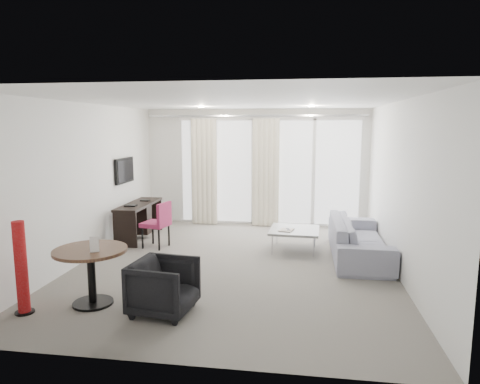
# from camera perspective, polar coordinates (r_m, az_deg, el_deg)

# --- Properties ---
(floor) EXTENTS (5.00, 6.00, 0.00)m
(floor) POSITION_cam_1_polar(r_m,az_deg,el_deg) (7.04, -0.72, -9.63)
(floor) COLOR slate
(floor) RESTS_ON ground
(ceiling) EXTENTS (5.00, 6.00, 0.00)m
(ceiling) POSITION_cam_1_polar(r_m,az_deg,el_deg) (6.69, -0.77, 12.00)
(ceiling) COLOR white
(ceiling) RESTS_ON ground
(wall_left) EXTENTS (0.00, 6.00, 2.60)m
(wall_left) POSITION_cam_1_polar(r_m,az_deg,el_deg) (7.56, -19.82, 1.24)
(wall_left) COLOR silver
(wall_left) RESTS_ON ground
(wall_right) EXTENTS (0.00, 6.00, 2.60)m
(wall_right) POSITION_cam_1_polar(r_m,az_deg,el_deg) (6.81, 20.49, 0.43)
(wall_right) COLOR silver
(wall_right) RESTS_ON ground
(wall_front) EXTENTS (5.00, 0.00, 2.60)m
(wall_front) POSITION_cam_1_polar(r_m,az_deg,el_deg) (3.86, -7.86, -5.12)
(wall_front) COLOR silver
(wall_front) RESTS_ON ground
(window_panel) EXTENTS (4.00, 0.02, 2.38)m
(window_panel) POSITION_cam_1_polar(r_m,az_deg,el_deg) (9.67, 3.83, 2.68)
(window_panel) COLOR white
(window_panel) RESTS_ON ground
(window_frame) EXTENTS (4.10, 0.06, 2.44)m
(window_frame) POSITION_cam_1_polar(r_m,az_deg,el_deg) (9.65, 3.83, 2.67)
(window_frame) COLOR white
(window_frame) RESTS_ON ground
(curtain_left) EXTENTS (0.60, 0.20, 2.38)m
(curtain_left) POSITION_cam_1_polar(r_m,az_deg,el_deg) (9.73, -4.80, 2.70)
(curtain_left) COLOR beige
(curtain_left) RESTS_ON ground
(curtain_right) EXTENTS (0.60, 0.20, 2.38)m
(curtain_right) POSITION_cam_1_polar(r_m,az_deg,el_deg) (9.51, 3.45, 2.58)
(curtain_right) COLOR beige
(curtain_right) RESTS_ON ground
(curtain_track) EXTENTS (4.80, 0.04, 0.04)m
(curtain_track) POSITION_cam_1_polar(r_m,az_deg,el_deg) (9.48, 1.99, 10.14)
(curtain_track) COLOR #B2B2B7
(curtain_track) RESTS_ON ceiling
(downlight_a) EXTENTS (0.12, 0.12, 0.02)m
(downlight_a) POSITION_cam_1_polar(r_m,az_deg,el_deg) (8.44, -5.16, 11.23)
(downlight_a) COLOR #FFE0B2
(downlight_a) RESTS_ON ceiling
(downlight_b) EXTENTS (0.12, 0.12, 0.02)m
(downlight_b) POSITION_cam_1_polar(r_m,az_deg,el_deg) (8.21, 9.53, 11.22)
(downlight_b) COLOR #FFE0B2
(downlight_b) RESTS_ON ceiling
(desk) EXTENTS (0.47, 1.50, 0.70)m
(desk) POSITION_cam_1_polar(r_m,az_deg,el_deg) (8.80, -13.28, -3.75)
(desk) COLOR black
(desk) RESTS_ON floor
(tv) EXTENTS (0.05, 0.80, 0.50)m
(tv) POSITION_cam_1_polar(r_m,az_deg,el_deg) (8.83, -15.15, 2.79)
(tv) COLOR black
(tv) RESTS_ON wall_left
(desk_chair) EXTENTS (0.55, 0.53, 0.85)m
(desk_chair) POSITION_cam_1_polar(r_m,az_deg,el_deg) (8.06, -11.20, -4.28)
(desk_chair) COLOR #90234B
(desk_chair) RESTS_ON floor
(round_table) EXTENTS (1.08, 1.08, 0.72)m
(round_table) POSITION_cam_1_polar(r_m,az_deg,el_deg) (5.76, -19.17, -10.61)
(round_table) COLOR #442B1C
(round_table) RESTS_ON floor
(menu_card) EXTENTS (0.10, 0.06, 0.19)m
(menu_card) POSITION_cam_1_polar(r_m,az_deg,el_deg) (5.50, -18.80, -7.57)
(menu_card) COLOR white
(menu_card) RESTS_ON round_table
(red_lamp) EXTENTS (0.29, 0.29, 1.13)m
(red_lamp) POSITION_cam_1_polar(r_m,az_deg,el_deg) (5.75, -27.14, -8.98)
(red_lamp) COLOR maroon
(red_lamp) RESTS_ON floor
(tub_armchair) EXTENTS (0.79, 0.78, 0.65)m
(tub_armchair) POSITION_cam_1_polar(r_m,az_deg,el_deg) (5.30, -10.12, -12.32)
(tub_armchair) COLOR black
(tub_armchair) RESTS_ON floor
(coffee_table) EXTENTS (0.91, 0.91, 0.39)m
(coffee_table) POSITION_cam_1_polar(r_m,az_deg,el_deg) (7.83, 7.25, -6.31)
(coffee_table) COLOR gray
(coffee_table) RESTS_ON floor
(remote) EXTENTS (0.09, 0.17, 0.02)m
(remote) POSITION_cam_1_polar(r_m,az_deg,el_deg) (7.69, 6.43, -5.30)
(remote) COLOR black
(remote) RESTS_ON coffee_table
(magazine) EXTENTS (0.30, 0.35, 0.02)m
(magazine) POSITION_cam_1_polar(r_m,az_deg,el_deg) (7.68, 6.20, -5.33)
(magazine) COLOR gray
(magazine) RESTS_ON coffee_table
(sofa) EXTENTS (0.89, 2.26, 0.66)m
(sofa) POSITION_cam_1_polar(r_m,az_deg,el_deg) (7.60, 15.53, -5.97)
(sofa) COLOR gray
(sofa) RESTS_ON floor
(terrace_slab) EXTENTS (5.60, 3.00, 0.12)m
(terrace_slab) POSITION_cam_1_polar(r_m,az_deg,el_deg) (11.36, 4.38, -2.86)
(terrace_slab) COLOR #4D4D50
(terrace_slab) RESTS_ON ground
(rattan_chair_a) EXTENTS (0.71, 0.71, 0.80)m
(rattan_chair_a) POSITION_cam_1_polar(r_m,az_deg,el_deg) (11.46, 9.89, -0.53)
(rattan_chair_a) COLOR brown
(rattan_chair_a) RESTS_ON terrace_slab
(rattan_chair_b) EXTENTS (0.80, 0.80, 0.91)m
(rattan_chair_b) POSITION_cam_1_polar(r_m,az_deg,el_deg) (10.87, 14.44, -0.87)
(rattan_chair_b) COLOR brown
(rattan_chair_b) RESTS_ON terrace_slab
(rattan_table) EXTENTS (0.53, 0.53, 0.51)m
(rattan_table) POSITION_cam_1_polar(r_m,az_deg,el_deg) (11.28, 12.33, -1.50)
(rattan_table) COLOR brown
(rattan_table) RESTS_ON terrace_slab
(balustrade) EXTENTS (5.50, 0.06, 1.05)m
(balustrade) POSITION_cam_1_polar(r_m,az_deg,el_deg) (12.69, 4.88, 0.93)
(balustrade) COLOR #B2B2B7
(balustrade) RESTS_ON terrace_slab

